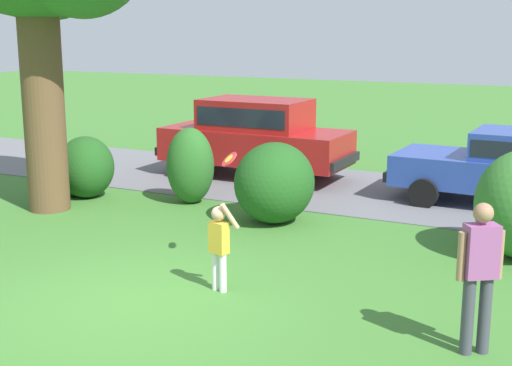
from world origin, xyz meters
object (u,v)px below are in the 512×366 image
Objects in this scene: child_thrower at (219,241)px; adult_onlooker at (479,270)px; parked_suv at (256,134)px; frisbee at (229,159)px; parked_sedan at (505,165)px.

child_thrower is 3.55m from adult_onlooker.
parked_suv is 9.85m from adult_onlooker.
adult_onlooker is (3.82, -1.27, -0.71)m from frisbee.
parked_suv reaches higher than child_thrower.
adult_onlooker is at bearing -84.67° from parked_sedan.
parked_suv is (-5.80, 0.20, 0.23)m from parked_sedan.
parked_suv reaches higher than parked_sedan.
adult_onlooker is at bearing -18.38° from frisbee.
parked_suv is 3.66× the size of child_thrower.
parked_suv is 14.67× the size of frisbee.
child_thrower is at bearing 173.47° from adult_onlooker.
adult_onlooker reaches higher than parked_sedan.
adult_onlooker is (3.51, -0.40, 0.27)m from child_thrower.
frisbee is (2.66, -6.15, 0.61)m from parked_suv.
parked_suv reaches higher than frisbee.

